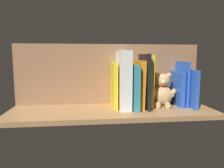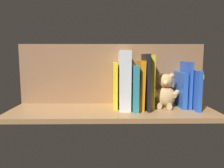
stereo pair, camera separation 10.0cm
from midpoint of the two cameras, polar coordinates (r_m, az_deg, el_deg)
ground_plane at (r=102.51cm, az=-2.81°, el=-7.58°), size 99.28×32.00×2.20cm
shelf_back_panel at (r=113.14cm, az=-3.33°, el=2.72°), size 99.28×1.50×32.34cm
book_0 at (r=116.39cm, az=18.49°, el=-1.25°), size 1.96×14.53×17.32cm
book_1 at (r=112.83cm, az=17.85°, el=-1.03°), size 1.83×19.73×19.10cm
book_2 at (r=113.71cm, az=16.34°, el=0.12°), size 1.36×15.15×23.15cm
book_3 at (r=113.22cm, az=15.06°, el=-1.20°), size 2.31×14.84×17.90cm
teddy_bear at (r=110.54cm, az=11.36°, el=-1.98°), size 13.35×13.17×17.36cm
book_4 at (r=107.45cm, az=7.27°, el=0.87°), size 2.02×15.59×26.55cm
book_5 at (r=105.04cm, az=6.21°, el=0.84°), size 1.90×19.35×26.95cm
book_6 at (r=105.39cm, az=4.71°, el=0.01°), size 2.94×17.89×23.80cm
book_7 at (r=103.67cm, az=3.05°, el=-0.70°), size 2.71×20.51×21.59cm
dictionary_thick_white at (r=103.27cm, az=0.39°, el=1.21°), size 5.33×18.86×28.50cm
book_8 at (r=105.13cm, az=-2.15°, el=-0.27°), size 2.12×15.10×22.70cm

